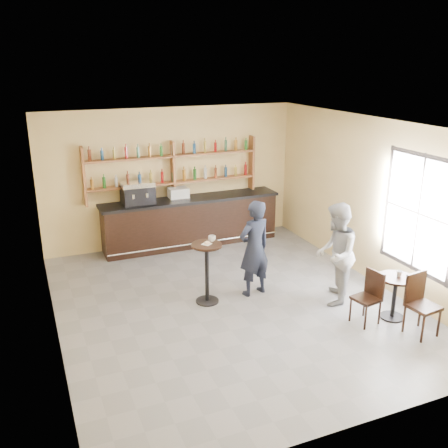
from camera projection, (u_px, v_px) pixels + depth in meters
name	position (u px, v px, depth m)	size (l,w,h in m)	color
floor	(231.00, 303.00, 9.07)	(7.00, 7.00, 0.00)	slate
ceiling	(232.00, 126.00, 8.05)	(7.00, 7.00, 0.00)	white
wall_back	(172.00, 177.00, 11.62)	(7.00, 7.00, 0.00)	#E7C883
wall_front	(357.00, 310.00, 5.49)	(7.00, 7.00, 0.00)	#E7C883
wall_left	(47.00, 243.00, 7.46)	(7.00, 7.00, 0.00)	#E7C883
wall_right	(373.00, 201.00, 9.65)	(7.00, 7.00, 0.00)	#E7C883
window_pane	(419.00, 213.00, 8.57)	(2.00, 2.00, 0.00)	white
window_frame	(418.00, 213.00, 8.56)	(0.04, 1.70, 2.10)	black
shelf_unit	(173.00, 169.00, 11.44)	(4.00, 0.26, 1.40)	brown
liquor_bottles	(173.00, 162.00, 11.39)	(3.68, 0.10, 1.00)	#8C5919
bar_counter	(191.00, 221.00, 11.76)	(4.22, 0.82, 1.14)	black
espresso_machine	(138.00, 193.00, 11.05)	(0.70, 0.45, 0.50)	black
pastry_case	(178.00, 194.00, 11.43)	(0.46, 0.36, 0.27)	silver
pedestal_table	(207.00, 273.00, 8.95)	(0.55, 0.55, 1.13)	black
napkin	(207.00, 244.00, 8.77)	(0.15, 0.15, 0.00)	white
donut	(207.00, 243.00, 8.76)	(0.11, 0.11, 0.04)	#D7914E
cup_pedestal	(212.00, 238.00, 8.89)	(0.13, 0.13, 0.10)	white
man_main	(254.00, 248.00, 9.16)	(0.67, 0.44, 1.83)	black
cafe_table	(394.00, 297.00, 8.45)	(0.60, 0.60, 0.76)	black
cup_cafe	(399.00, 274.00, 8.33)	(0.11, 0.11, 0.10)	white
chair_west	(366.00, 298.00, 8.27)	(0.39, 0.39, 0.91)	black
chair_south	(423.00, 306.00, 7.90)	(0.44, 0.44, 1.01)	black
patron_second	(335.00, 254.00, 8.86)	(0.90, 0.70, 1.86)	#929397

